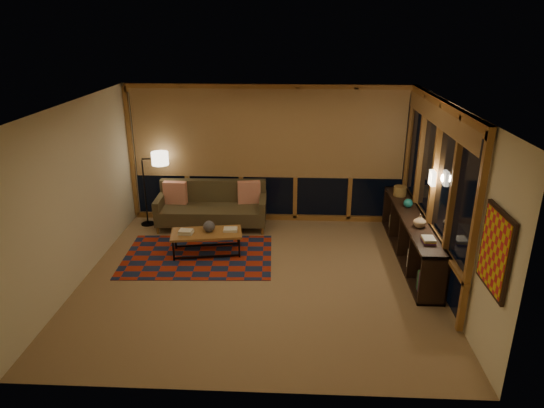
{
  "coord_description": "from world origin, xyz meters",
  "views": [
    {
      "loc": [
        0.53,
        -6.69,
        3.78
      ],
      "look_at": [
        0.18,
        0.36,
        1.11
      ],
      "focal_mm": 32.0,
      "sensor_mm": 36.0,
      "label": 1
    }
  ],
  "objects_px": {
    "floor_lamp": "(145,189)",
    "coffee_table": "(207,243)",
    "bookshelf": "(410,237)",
    "sofa": "(212,206)"
  },
  "relations": [
    {
      "from": "sofa",
      "to": "coffee_table",
      "type": "height_order",
      "value": "sofa"
    },
    {
      "from": "coffee_table",
      "to": "sofa",
      "type": "bearing_deg",
      "value": 85.77
    },
    {
      "from": "coffee_table",
      "to": "bookshelf",
      "type": "height_order",
      "value": "bookshelf"
    },
    {
      "from": "floor_lamp",
      "to": "coffee_table",
      "type": "bearing_deg",
      "value": -50.82
    },
    {
      "from": "sofa",
      "to": "floor_lamp",
      "type": "xyz_separation_m",
      "value": [
        -1.31,
        0.06,
        0.31
      ]
    },
    {
      "from": "sofa",
      "to": "bookshelf",
      "type": "height_order",
      "value": "sofa"
    },
    {
      "from": "coffee_table",
      "to": "bookshelf",
      "type": "distance_m",
      "value": 3.47
    },
    {
      "from": "floor_lamp",
      "to": "bookshelf",
      "type": "bearing_deg",
      "value": -23.67
    },
    {
      "from": "sofa",
      "to": "floor_lamp",
      "type": "relative_size",
      "value": 1.42
    },
    {
      "from": "coffee_table",
      "to": "floor_lamp",
      "type": "bearing_deg",
      "value": 129.71
    }
  ]
}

